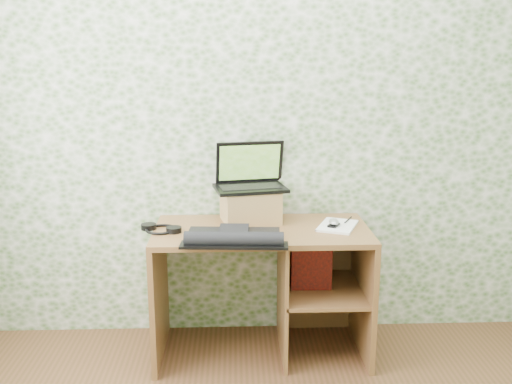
{
  "coord_description": "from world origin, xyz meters",
  "views": [
    {
      "loc": [
        -0.15,
        -1.6,
        1.69
      ],
      "look_at": [
        -0.03,
        1.39,
        0.97
      ],
      "focal_mm": 40.0,
      "sensor_mm": 36.0,
      "label": 1
    }
  ],
  "objects_px": {
    "riser": "(250,206)",
    "notepad": "(338,226)",
    "laptop": "(250,178)",
    "desk": "(275,272)",
    "keyboard": "(234,237)"
  },
  "relations": [
    {
      "from": "notepad",
      "to": "keyboard",
      "type": "bearing_deg",
      "value": -134.78
    },
    {
      "from": "riser",
      "to": "keyboard",
      "type": "distance_m",
      "value": 0.39
    },
    {
      "from": "riser",
      "to": "notepad",
      "type": "distance_m",
      "value": 0.51
    },
    {
      "from": "laptop",
      "to": "desk",
      "type": "bearing_deg",
      "value": -60.13
    },
    {
      "from": "desk",
      "to": "notepad",
      "type": "relative_size",
      "value": 4.47
    },
    {
      "from": "desk",
      "to": "keyboard",
      "type": "bearing_deg",
      "value": -132.18
    },
    {
      "from": "keyboard",
      "to": "desk",
      "type": "bearing_deg",
      "value": 51.61
    },
    {
      "from": "desk",
      "to": "keyboard",
      "type": "distance_m",
      "value": 0.46
    },
    {
      "from": "riser",
      "to": "notepad",
      "type": "relative_size",
      "value": 1.17
    },
    {
      "from": "riser",
      "to": "laptop",
      "type": "bearing_deg",
      "value": 90.0
    },
    {
      "from": "riser",
      "to": "notepad",
      "type": "bearing_deg",
      "value": -14.86
    },
    {
      "from": "keyboard",
      "to": "notepad",
      "type": "relative_size",
      "value": 2.06
    },
    {
      "from": "notepad",
      "to": "laptop",
      "type": "bearing_deg",
      "value": -176.88
    },
    {
      "from": "desk",
      "to": "laptop",
      "type": "relative_size",
      "value": 2.7
    },
    {
      "from": "notepad",
      "to": "riser",
      "type": "bearing_deg",
      "value": -172.29
    }
  ]
}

